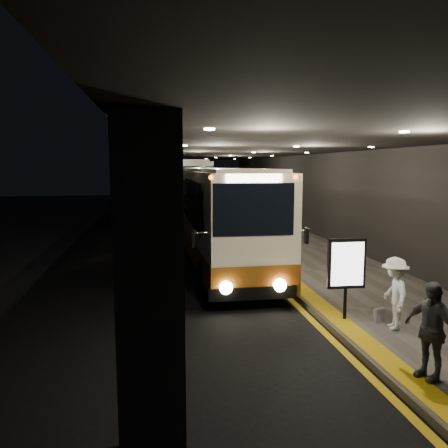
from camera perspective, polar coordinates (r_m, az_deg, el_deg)
ground at (r=13.90m, az=-2.90°, el=-8.18°), size 90.00×90.00×0.00m
lane_line_white at (r=18.69m, az=-10.09°, el=-4.17°), size 0.12×50.00×0.01m
kerb_stripe_yellow at (r=19.06m, az=2.51°, el=-3.83°), size 0.18×50.00×0.01m
sidewalk at (r=19.67m, az=9.39°, el=-3.36°), size 4.50×50.00×0.15m
tactile_strip at (r=19.14m, az=3.98°, el=-3.33°), size 0.50×50.00×0.01m
terminal_wall at (r=20.16m, az=15.67°, el=5.10°), size 0.10×50.00×6.00m
support_columns at (r=17.37m, az=-9.31°, el=2.29°), size 0.80×24.80×4.40m
canopy at (r=18.74m, az=3.05°, el=10.10°), size 9.00×50.00×0.40m
coach_main at (r=16.61m, az=-0.52°, el=0.49°), size 2.58×11.58×3.59m
coach_second at (r=32.27m, az=-4.93°, el=4.30°), size 3.03×12.94×4.05m
passenger_boarding at (r=15.33m, az=7.07°, el=-3.13°), size 0.45×0.62×1.58m
passenger_waiting_white at (r=10.54m, az=21.36°, el=-8.41°), size 0.72×1.14×1.63m
passenger_waiting_grey at (r=8.40m, az=25.40°, el=-12.43°), size 0.82×1.12×1.71m
bag_polka at (r=11.05m, az=19.59°, el=-11.14°), size 0.28×0.17×0.32m
info_sign at (r=10.67m, az=15.71°, el=-5.19°), size 0.92×0.15×1.95m
stanchion_post at (r=13.40m, az=9.36°, el=-5.78°), size 0.05×0.05×1.10m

